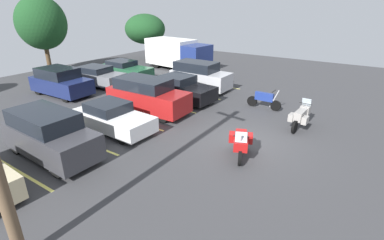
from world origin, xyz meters
TOP-DOWN VIEW (x-y plane):
  - ground at (0.00, 0.00)m, footprint 44.00×44.00m
  - motorcycle_touring at (-1.28, -0.33)m, footprint 2.05×1.27m
  - motorcycle_second at (4.73, 0.93)m, footprint 0.62×2.07m
  - motorcycle_third at (3.04, -1.60)m, footprint 2.16×0.91m
  - parking_stripes at (-1.09, 6.18)m, footprint 17.63×4.70m
  - car_charcoal at (-5.50, 6.04)m, footprint 1.92×4.46m
  - car_white at (-2.35, 5.92)m, footprint 1.95×4.30m
  - car_red at (0.50, 6.26)m, footprint 1.97×4.81m
  - car_black at (3.28, 5.93)m, footprint 2.20×4.54m
  - car_silver at (6.13, 6.32)m, footprint 1.88×4.26m
  - car_far_navy at (-0.29, 13.29)m, footprint 2.06×4.39m
  - car_far_grey at (2.63, 13.26)m, footprint 2.24×4.48m
  - car_far_green at (5.55, 13.33)m, footprint 1.91×4.73m
  - box_truck at (10.67, 11.67)m, footprint 3.11×6.53m
  - tree_center_right at (2.97, 19.99)m, footprint 4.03×4.03m
  - tree_left at (12.65, 17.34)m, footprint 4.23×4.23m

SIDE VIEW (x-z plane):
  - ground at x=0.00m, z-range -0.10..0.00m
  - parking_stripes at x=-1.09m, z-range 0.00..0.01m
  - motorcycle_second at x=4.73m, z-range -0.07..1.17m
  - motorcycle_third at x=3.04m, z-range -0.05..1.32m
  - motorcycle_touring at x=-1.28m, z-range -0.03..1.32m
  - car_white at x=-2.35m, z-range -0.03..1.36m
  - car_far_green at x=5.55m, z-range -0.01..1.36m
  - car_far_grey at x=2.63m, z-range 0.00..1.43m
  - car_black at x=3.28m, z-range -0.04..1.53m
  - car_far_navy at x=-0.29m, z-range -0.02..1.80m
  - car_charcoal at x=-5.50m, z-range 0.00..1.89m
  - car_silver at x=6.13m, z-range 0.00..1.93m
  - car_red at x=0.50m, z-range 0.00..1.93m
  - box_truck at x=10.67m, z-range 0.12..2.79m
  - tree_left at x=12.65m, z-range 0.83..5.57m
  - tree_center_right at x=2.97m, z-range 1.02..7.42m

